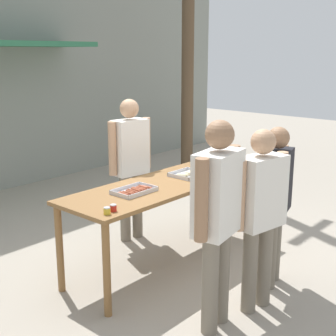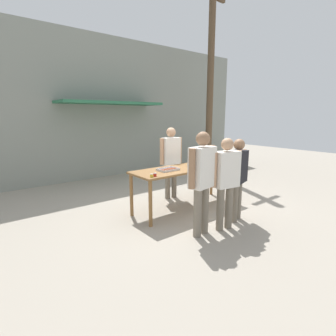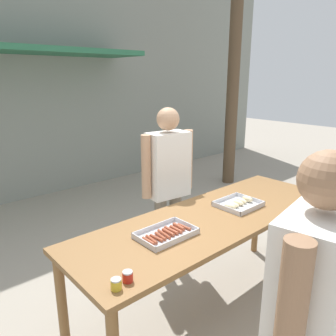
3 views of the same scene
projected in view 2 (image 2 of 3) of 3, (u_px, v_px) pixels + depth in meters
The scene contains 13 objects.
ground_plane at pixel (186, 208), 5.87m from camera, with size 24.00×24.00×0.00m, color #A39989.
building_facade_back at pixel (104, 108), 8.48m from camera, with size 12.00×1.11×4.50m.
serving_table at pixel (186, 172), 5.71m from camera, with size 2.52×0.81×0.93m.
food_tray_sausages at pixel (168, 170), 5.36m from camera, with size 0.42×0.27×0.04m.
food_tray_buns at pixel (198, 165), 5.88m from camera, with size 0.36×0.32×0.06m.
condiment_jar_mustard at pixel (152, 176), 4.77m from camera, with size 0.06×0.06×0.06m.
condiment_jar_ketchup at pixel (155, 175), 4.83m from camera, with size 0.06×0.06×0.06m.
beer_cup at pixel (230, 161), 6.14m from camera, with size 0.07×0.07×0.11m.
person_server_behind_table at pixel (171, 157), 6.37m from camera, with size 0.61×0.28×1.75m.
person_customer_holding_hotdog at pixel (202, 175), 4.35m from camera, with size 0.67×0.33×1.78m.
person_customer_with_cup at pixel (238, 173), 5.00m from camera, with size 0.62×0.35×1.60m.
person_customer_waiting_in_line at pixel (226, 177), 4.59m from camera, with size 0.64×0.32×1.66m.
utility_pole at pixel (210, 76), 8.81m from camera, with size 1.10×0.22×6.50m.
Camera 2 is at (-3.78, -4.12, 2.04)m, focal length 28.00 mm.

